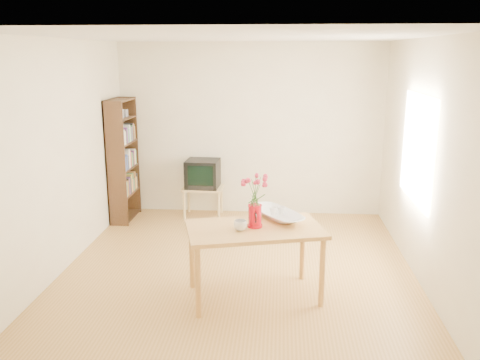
# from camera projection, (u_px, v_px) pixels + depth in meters

# --- Properties ---
(room) EXTENTS (4.50, 4.50, 4.50)m
(room) POSITION_uv_depth(u_px,v_px,m) (240.00, 160.00, 5.54)
(room) COLOR #A07438
(room) RESTS_ON ground
(table) EXTENTS (1.48, 1.08, 0.75)m
(table) POSITION_uv_depth(u_px,v_px,m) (255.00, 236.00, 5.07)
(table) COLOR #B47F3D
(table) RESTS_ON ground
(tv_stand) EXTENTS (0.60, 0.45, 0.46)m
(tv_stand) POSITION_uv_depth(u_px,v_px,m) (203.00, 192.00, 7.72)
(tv_stand) COLOR tan
(tv_stand) RESTS_ON ground
(bookshelf) EXTENTS (0.28, 0.70, 1.80)m
(bookshelf) POSITION_uv_depth(u_px,v_px,m) (123.00, 164.00, 7.49)
(bookshelf) COLOR black
(bookshelf) RESTS_ON ground
(pitcher) EXTENTS (0.15, 0.23, 0.23)m
(pitcher) POSITION_uv_depth(u_px,v_px,m) (255.00, 217.00, 5.04)
(pitcher) COLOR red
(pitcher) RESTS_ON table
(flowers) EXTENTS (0.26, 0.26, 0.37)m
(flowers) POSITION_uv_depth(u_px,v_px,m) (255.00, 188.00, 4.97)
(flowers) COLOR #DE3456
(flowers) RESTS_ON pitcher
(mug) EXTENTS (0.18, 0.18, 0.10)m
(mug) POSITION_uv_depth(u_px,v_px,m) (240.00, 225.00, 4.95)
(mug) COLOR white
(mug) RESTS_ON table
(bowl) EXTENTS (0.67, 0.67, 0.46)m
(bowl) POSITION_uv_depth(u_px,v_px,m) (277.00, 197.00, 5.27)
(bowl) COLOR white
(bowl) RESTS_ON table
(teacup_a) EXTENTS (0.09, 0.09, 0.07)m
(teacup_a) POSITION_uv_depth(u_px,v_px,m) (273.00, 201.00, 5.29)
(teacup_a) COLOR white
(teacup_a) RESTS_ON bowl
(teacup_b) EXTENTS (0.08, 0.08, 0.07)m
(teacup_b) POSITION_uv_depth(u_px,v_px,m) (282.00, 201.00, 5.30)
(teacup_b) COLOR white
(teacup_b) RESTS_ON bowl
(television) EXTENTS (0.50, 0.47, 0.42)m
(television) POSITION_uv_depth(u_px,v_px,m) (203.00, 173.00, 7.66)
(television) COLOR black
(television) RESTS_ON tv_stand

